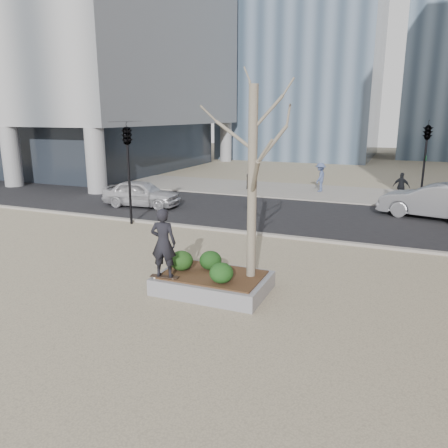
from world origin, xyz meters
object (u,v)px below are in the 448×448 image
at_px(planter, 213,283).
at_px(skateboarder, 163,243).
at_px(skateboard, 165,277).

bearing_deg(planter, skateboarder, -146.28).
distance_m(planter, skateboarder, 1.81).
relative_size(planter, skateboard, 3.85).
bearing_deg(skateboarder, planter, -157.86).
distance_m(planter, skateboard, 1.35).
bearing_deg(skateboard, planter, 25.29).
bearing_deg(skateboarder, skateboard, 168.43).
xyz_separation_m(planter, skateboarder, (-1.10, -0.73, 1.24)).
height_order(planter, skateboarder, skateboarder).
height_order(skateboard, skateboarder, skateboarder).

